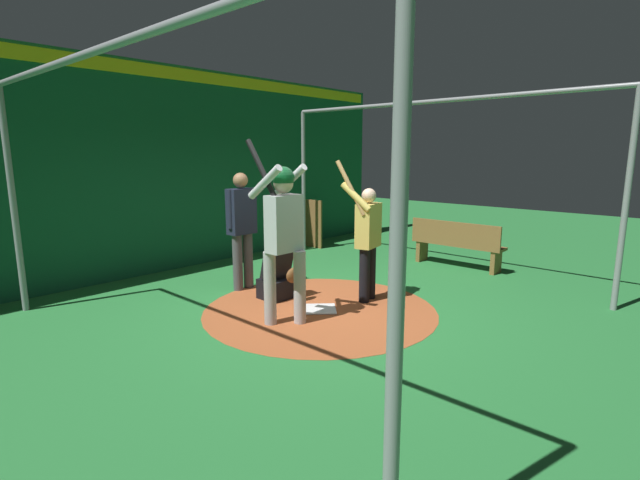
{
  "coord_description": "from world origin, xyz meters",
  "views": [
    {
      "loc": [
        4.01,
        -4.39,
        2.07
      ],
      "look_at": [
        0.0,
        0.0,
        0.95
      ],
      "focal_mm": 26.16,
      "sensor_mm": 36.0,
      "label": 1
    }
  ],
  "objects_px": {
    "catcher": "(278,274)",
    "bench": "(456,243)",
    "home_plate": "(320,309)",
    "visitor": "(367,237)",
    "batter": "(283,229)",
    "bat_rack": "(303,224)",
    "umpire": "(242,224)"
  },
  "relations": [
    {
      "from": "bench",
      "to": "home_plate",
      "type": "bearing_deg",
      "value": -94.02
    },
    {
      "from": "batter",
      "to": "home_plate",
      "type": "bearing_deg",
      "value": 90.78
    },
    {
      "from": "home_plate",
      "to": "batter",
      "type": "relative_size",
      "value": 0.19
    },
    {
      "from": "visitor",
      "to": "home_plate",
      "type": "bearing_deg",
      "value": -116.93
    },
    {
      "from": "batter",
      "to": "umpire",
      "type": "distance_m",
      "value": 1.67
    },
    {
      "from": "batter",
      "to": "bat_rack",
      "type": "bearing_deg",
      "value": 131.9
    },
    {
      "from": "home_plate",
      "to": "batter",
      "type": "height_order",
      "value": "batter"
    },
    {
      "from": "catcher",
      "to": "umpire",
      "type": "relative_size",
      "value": 0.53
    },
    {
      "from": "bench",
      "to": "bat_rack",
      "type": "bearing_deg",
      "value": -173.65
    },
    {
      "from": "catcher",
      "to": "visitor",
      "type": "height_order",
      "value": "visitor"
    },
    {
      "from": "bat_rack",
      "to": "bench",
      "type": "bearing_deg",
      "value": 6.35
    },
    {
      "from": "catcher",
      "to": "visitor",
      "type": "distance_m",
      "value": 1.38
    },
    {
      "from": "umpire",
      "to": "bench",
      "type": "relative_size",
      "value": 1.05
    },
    {
      "from": "catcher",
      "to": "umpire",
      "type": "bearing_deg",
      "value": -179.15
    },
    {
      "from": "home_plate",
      "to": "visitor",
      "type": "relative_size",
      "value": 0.21
    },
    {
      "from": "batter",
      "to": "visitor",
      "type": "bearing_deg",
      "value": 82.23
    },
    {
      "from": "batter",
      "to": "visitor",
      "type": "height_order",
      "value": "batter"
    },
    {
      "from": "home_plate",
      "to": "visitor",
      "type": "distance_m",
      "value": 1.2
    },
    {
      "from": "home_plate",
      "to": "batter",
      "type": "bearing_deg",
      "value": -89.22
    },
    {
      "from": "bat_rack",
      "to": "batter",
      "type": "bearing_deg",
      "value": -48.1
    },
    {
      "from": "visitor",
      "to": "bench",
      "type": "height_order",
      "value": "visitor"
    },
    {
      "from": "bench",
      "to": "umpire",
      "type": "bearing_deg",
      "value": -117.15
    },
    {
      "from": "bench",
      "to": "visitor",
      "type": "bearing_deg",
      "value": -90.81
    },
    {
      "from": "home_plate",
      "to": "bench",
      "type": "height_order",
      "value": "bench"
    },
    {
      "from": "visitor",
      "to": "batter",
      "type": "bearing_deg",
      "value": -109.76
    },
    {
      "from": "catcher",
      "to": "bench",
      "type": "height_order",
      "value": "catcher"
    },
    {
      "from": "umpire",
      "to": "visitor",
      "type": "distance_m",
      "value": 1.93
    },
    {
      "from": "catcher",
      "to": "bench",
      "type": "relative_size",
      "value": 0.56
    },
    {
      "from": "home_plate",
      "to": "umpire",
      "type": "relative_size",
      "value": 0.24
    },
    {
      "from": "home_plate",
      "to": "bench",
      "type": "xyz_separation_m",
      "value": [
        0.24,
        3.41,
        0.43
      ]
    },
    {
      "from": "home_plate",
      "to": "bench",
      "type": "relative_size",
      "value": 0.25
    },
    {
      "from": "batter",
      "to": "umpire",
      "type": "xyz_separation_m",
      "value": [
        -1.55,
        0.6,
        -0.18
      ]
    }
  ]
}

